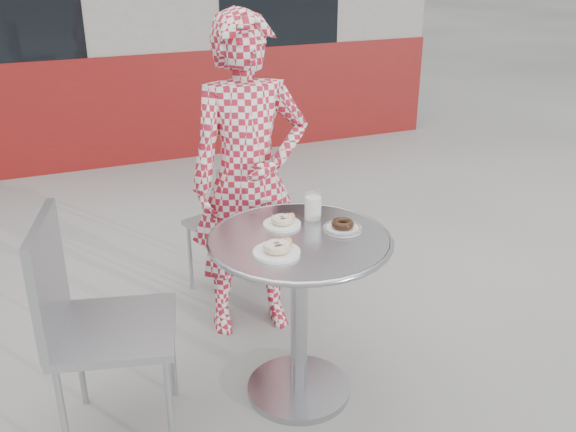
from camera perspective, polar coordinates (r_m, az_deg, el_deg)
name	(u,v)px	position (r m, az deg, el deg)	size (l,w,h in m)	color
ground	(292,387)	(3.13, 0.37, -14.94)	(60.00, 60.00, 0.00)	#A5A39D
bistro_table	(300,278)	(2.77, 1.03, -5.55)	(0.79, 0.79, 0.80)	#B9B9BE
chair_far	(233,252)	(3.76, -4.93, -3.17)	(0.52, 0.52, 0.86)	#9EA1A6
chair_left	(117,371)	(2.81, -14.98, -13.16)	(0.58, 0.57, 0.99)	#9EA1A6
seated_person	(249,180)	(3.22, -3.48, 3.18)	(0.60, 0.40, 1.66)	maroon
plate_far	(282,222)	(2.79, -0.50, -0.49)	(0.16, 0.16, 0.04)	white
plate_near	(277,249)	(2.54, -0.96, -2.96)	(0.19, 0.19, 0.05)	white
plate_checker	(343,227)	(2.76, 4.87, -0.95)	(0.17, 0.17, 0.04)	white
milk_cup	(313,207)	(2.84, 2.24, 0.83)	(0.08, 0.08, 0.12)	white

